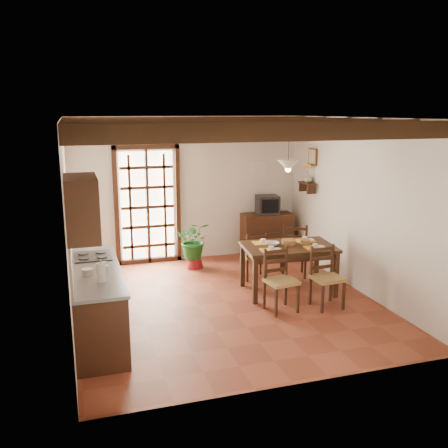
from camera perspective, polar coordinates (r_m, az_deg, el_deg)
name	(u,v)px	position (r m, az deg, el deg)	size (l,w,h in m)	color
ground_plane	(225,302)	(7.83, 0.17, -8.91)	(5.00, 5.00, 0.00)	brown
room_shell	(226,186)	(7.35, 0.18, 4.35)	(4.52, 5.02, 2.81)	silver
ceiling_beams	(226,126)	(7.28, 0.18, 11.17)	(4.50, 4.34, 0.20)	black
french_door	(147,203)	(9.64, -8.74, 2.39)	(1.26, 0.11, 2.32)	white
kitchen_counter	(96,301)	(6.80, -14.37, -8.52)	(0.64, 2.25, 1.38)	black
upper_cabinet	(82,208)	(5.74, -15.94, 1.78)	(0.35, 0.80, 0.70)	black
range_hood	(82,199)	(6.99, -15.97, 2.73)	(0.38, 0.60, 0.54)	white
counter_items	(94,263)	(6.72, -14.64, -4.39)	(0.50, 1.43, 0.25)	black
dining_table	(288,251)	(8.12, 7.36, -3.11)	(1.53, 1.06, 0.78)	#331E10
chair_near_left	(281,292)	(7.47, 6.48, -7.71)	(0.48, 0.46, 0.93)	#A38045
chair_near_right	(326,288)	(7.72, 11.63, -7.23)	(0.45, 0.44, 0.92)	#A38045
chair_far_left	(254,264)	(8.82, 3.48, -4.58)	(0.42, 0.40, 0.85)	#A38045
chair_far_right	(293,259)	(9.01, 7.91, -4.04)	(0.56, 0.54, 0.97)	#A38045
table_setting	(289,242)	(8.08, 7.39, -2.01)	(1.05, 0.70, 0.10)	yellow
table_bowl	(272,244)	(8.06, 5.53, -2.26)	(0.22, 0.22, 0.05)	white
sideboard	(267,234)	(10.21, 4.92, -1.20)	(1.02, 0.46, 0.87)	black
crt_tv	(268,205)	(10.07, 5.00, 2.23)	(0.46, 0.43, 0.36)	black
fuse_box	(260,169)	(10.18, 4.10, 6.31)	(0.25, 0.03, 0.32)	white
plant_pot	(195,262)	(9.45, -3.39, -4.37)	(0.32, 0.32, 0.20)	maroon
potted_plant	(194,239)	(9.32, -3.42, -1.67)	(1.67, 1.44, 1.87)	#144C19
wall_shelf	(307,185)	(9.67, 9.52, 4.40)	(0.20, 0.42, 0.20)	black
shelf_vase	(308,178)	(9.65, 9.55, 5.21)	(0.15, 0.15, 0.15)	#B2BFB2
shelf_flowers	(308,167)	(9.62, 9.60, 6.44)	(0.14, 0.14, 0.36)	yellow
framed_picture	(313,157)	(9.64, 10.09, 7.58)	(0.03, 0.32, 0.32)	brown
pendant_lamp	(288,164)	(7.95, 7.35, 6.79)	(0.36, 0.36, 0.84)	black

